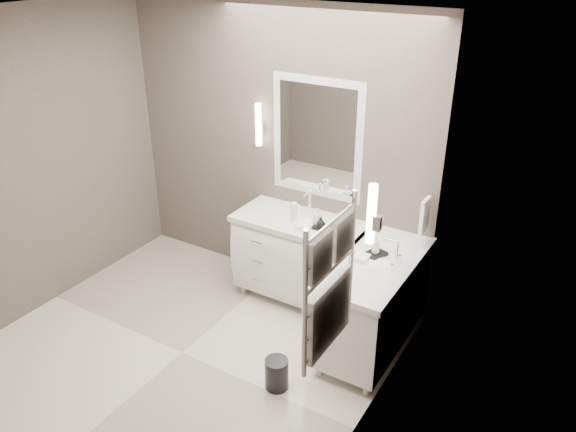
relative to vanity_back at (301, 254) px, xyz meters
The scene contains 20 objects.
floor 1.39m from the vanity_back, 110.17° to the right, with size 3.20×3.00×0.01m, color beige.
ceiling 2.57m from the vanity_back, 110.17° to the right, with size 3.20×3.00×0.01m, color white.
wall_back 1.01m from the vanity_back, 148.11° to the left, with size 3.20×0.01×2.70m, color #544A43.
wall_left 2.54m from the vanity_back, 149.20° to the right, with size 0.01×3.00×2.70m, color #544A43.
wall_right 1.89m from the vanity_back, 46.69° to the right, with size 0.01×3.00×2.70m, color #544A43.
vanity_back is the anchor object (origin of this frame).
vanity_right 0.93m from the vanity_back, 20.38° to the right, with size 0.59×1.24×0.97m.
mirror_back 1.10m from the vanity_back, 90.00° to the left, with size 0.90×0.02×1.10m.
mirror_right 1.62m from the vanity_back, 20.48° to the right, with size 0.02×0.90×1.10m.
sconce_back 1.27m from the vanity_back, 160.98° to the left, with size 0.06×0.06×0.40m.
sconce_right 1.84m from the vanity_back, 43.07° to the right, with size 0.06×0.06×0.40m.
towel_bar_corner 1.26m from the vanity_back, ahead, with size 0.03×0.22×0.30m.
towel_ladder 2.16m from the vanity_back, 55.90° to the right, with size 0.06×0.58×0.90m.
waste_bin 1.29m from the vanity_back, 68.63° to the right, with size 0.18×0.18×0.26m, color black.
amenity_tray_back 0.44m from the vanity_back, 13.92° to the right, with size 0.17×0.12×0.02m, color black.
amenity_tray_right 0.95m from the vanity_back, 16.85° to the right, with size 0.13×0.18×0.03m, color black.
water_bottle 0.46m from the vanity_back, 130.22° to the right, with size 0.06×0.06×0.18m, color silver.
soap_bottle_a 0.50m from the vanity_back, 10.18° to the right, with size 0.07×0.07×0.14m, color white.
soap_bottle_b 0.51m from the vanity_back, 18.79° to the right, with size 0.07×0.07×0.10m, color black.
soap_bottle_c 0.99m from the vanity_back, 16.85° to the right, with size 0.06×0.06×0.16m, color white.
Camera 1 is at (2.70, -2.74, 3.14)m, focal length 35.00 mm.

